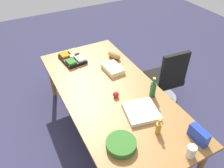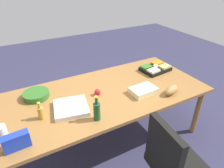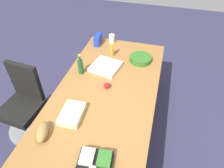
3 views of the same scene
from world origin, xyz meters
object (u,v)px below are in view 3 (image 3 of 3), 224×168
Objects in this scene: conference_table at (105,98)px; dressing_bottle at (112,51)px; sheet_cake at (72,114)px; apple_red at (107,85)px; wine_bottle at (81,66)px; salad_bowl at (141,59)px; pizza_box at (106,66)px; bread_loaf at (42,132)px; office_chair at (25,109)px; mayo_jar at (112,39)px; chip_bag_blue at (98,40)px.

dressing_bottle reaches higher than conference_table.
conference_table is 0.47m from sheet_cake.
wine_bottle is at bearing 64.61° from apple_red.
salad_bowl is (1.19, -0.53, 0.00)m from sheet_cake.
sheet_cake is (-0.40, 0.24, 0.10)m from conference_table.
salad_bowl is at bearing -44.25° from pizza_box.
dressing_bottle is at bearing 10.06° from apple_red.
dressing_bottle is 0.83× the size of bread_loaf.
office_chair is 5.14× the size of dressing_bottle.
chip_bag_blue is (-0.11, 0.20, 0.01)m from mayo_jar.
bread_loaf is (-1.00, -0.00, -0.06)m from wine_bottle.
conference_table is at bearing -176.92° from apple_red.
dressing_bottle is (1.21, -0.11, 0.04)m from sheet_cake.
wine_bottle is 1.28× the size of chip_bag_blue.
chip_bag_blue is at bearing 68.56° from salad_bowl.
conference_table is at bearing -168.80° from mayo_jar.
office_chair is 1.22m from pizza_box.
chip_bag_blue reaches higher than sheet_cake.
office_chair reaches higher than apple_red.
wine_bottle is 1.17× the size of bread_loaf.
salad_bowl reaches higher than sheet_cake.
bread_loaf is at bearing 169.27° from dressing_bottle.
salad_bowl is 0.52m from pizza_box.
sheet_cake is at bearing 149.43° from conference_table.
bread_loaf is 3.16× the size of apple_red.
pizza_box is (-0.68, -0.10, -0.04)m from mayo_jar.
chip_bag_blue reaches higher than apple_red.
mayo_jar is at bearing 53.59° from salad_bowl.
mayo_jar is at bearing 11.20° from conference_table.
pizza_box is at bearing -152.48° from chip_bag_blue.
bread_loaf is at bearing 153.28° from apple_red.
dressing_bottle reaches higher than apple_red.
office_chair reaches higher than mayo_jar.
wine_bottle is at bearing 53.00° from conference_table.
wine_bottle reaches higher than office_chair.
conference_table is 0.55m from wine_bottle.
pizza_box is at bearing 18.27° from apple_red.
wine_bottle is at bearing 150.22° from dressing_bottle.
chip_bag_blue is at bearing 0.56° from bread_loaf.
chip_bag_blue reaches higher than mayo_jar.
office_chair reaches higher than chip_bag_blue.
pizza_box reaches higher than conference_table.
dressing_bottle is at bearing 9.05° from conference_table.
bread_loaf is (-0.69, 0.41, 0.11)m from conference_table.
dressing_bottle reaches higher than sheet_cake.
bread_loaf is (-0.29, 0.18, 0.02)m from sheet_cake.
wine_bottle is at bearing 134.72° from pizza_box.
bread_loaf is at bearing 149.07° from conference_table.
chip_bag_blue is (0.58, 0.30, 0.05)m from pizza_box.
conference_table is 10.58× the size of bread_loaf.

